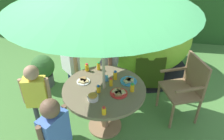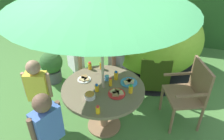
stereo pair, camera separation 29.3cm
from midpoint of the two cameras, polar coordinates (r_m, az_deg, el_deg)
ground_plane at (r=3.48m, az=-4.29°, el=-14.35°), size 10.00×10.00×0.02m
hedge_backdrop at (r=5.95m, az=2.48°, el=16.93°), size 9.00×0.70×1.73m
garden_table at (r=3.06m, az=-4.76°, el=-6.78°), size 1.12×1.12×0.73m
wooden_chair at (r=3.42m, az=16.28°, el=-3.77°), size 0.63×0.67×0.99m
dome_tent at (r=4.47m, az=6.50°, el=8.58°), size 2.13×2.13×1.40m
potted_plant at (r=4.26m, az=-19.12°, el=0.04°), size 0.42×0.42×0.62m
child_in_grey_shirt at (r=3.55m, az=-2.42°, el=4.93°), size 0.23×0.46×1.36m
child_in_white_shirt at (r=3.61m, az=-13.04°, el=2.70°), size 0.35×0.34×1.20m
child_in_yellow_shirt at (r=3.14m, az=-21.53°, el=-5.37°), size 0.38×0.22×1.11m
child_in_blue_shirt at (r=2.52m, az=-17.85°, el=-14.88°), size 0.28×0.37×1.17m
snack_bowl at (r=2.79m, az=-7.97°, el=-6.99°), size 0.14×0.14×0.08m
plate_far_left at (r=2.86m, az=-1.19°, el=-5.96°), size 0.23×0.23×0.03m
plate_center_front at (r=3.07m, az=1.57°, el=-2.88°), size 0.23×0.23×0.03m
plate_center_back at (r=3.11m, az=-10.04°, el=-2.87°), size 0.19×0.19×0.03m
juice_bottle_near_left at (r=2.58m, az=-5.39°, el=-10.51°), size 0.05×0.05×0.11m
juice_bottle_near_right at (r=2.88m, az=2.35°, el=-4.65°), size 0.05×0.05×0.12m
juice_bottle_far_right at (r=3.31m, az=-8.98°, el=0.57°), size 0.05×0.05×0.12m
juice_bottle_mid_left at (r=2.97m, az=-3.08°, el=-3.23°), size 0.05×0.05×0.12m
juice_bottle_mid_right at (r=3.09m, az=-1.87°, el=-1.46°), size 0.06×0.06×0.13m
juice_bottle_front_edge at (r=2.88m, az=-6.42°, el=-4.98°), size 0.05×0.05×0.11m
juice_bottle_back_edge at (r=3.31m, az=-6.00°, el=0.90°), size 0.05×0.05×0.13m
cup_near at (r=3.08m, az=-4.24°, el=-2.25°), size 0.06×0.06×0.07m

